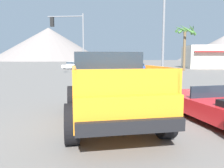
{
  "coord_description": "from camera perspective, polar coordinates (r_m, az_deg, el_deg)",
  "views": [
    {
      "loc": [
        0.42,
        -6.11,
        1.83
      ],
      "look_at": [
        -0.15,
        0.95,
        0.97
      ],
      "focal_mm": 35.0,
      "sensor_mm": 36.0,
      "label": 1
    }
  ],
  "objects": [
    {
      "name": "parked_car_white",
      "position": [
        36.59,
        -10.09,
        4.87
      ],
      "size": [
        2.83,
        4.48,
        1.15
      ],
      "rotation": [
        0.0,
        0.0,
        2.86
      ],
      "color": "white",
      "rests_on": "ground_plane"
    },
    {
      "name": "ground_plane",
      "position": [
        6.4,
        0.68,
        -9.73
      ],
      "size": [
        320.0,
        320.0,
        0.0
      ],
      "primitive_type": "plane",
      "color": "slate"
    },
    {
      "name": "palm_tree_tall",
      "position": [
        31.93,
        18.6,
        11.88
      ],
      "size": [
        3.01,
        2.87,
        6.28
      ],
      "color": "brown",
      "rests_on": "ground_plane"
    },
    {
      "name": "traffic_light_main",
      "position": [
        22.29,
        -10.89,
        12.9
      ],
      "size": [
        3.58,
        0.38,
        6.05
      ],
      "rotation": [
        0.0,
        0.0,
        3.14
      ],
      "color": "slate",
      "rests_on": "ground_plane"
    },
    {
      "name": "orange_pickup_truck",
      "position": [
        6.48,
        -1.28,
        0.66
      ],
      "size": [
        3.28,
        5.28,
        1.99
      ],
      "rotation": [
        0.0,
        0.0,
        0.26
      ],
      "color": "orange",
      "rests_on": "ground_plane"
    },
    {
      "name": "storefront_building",
      "position": [
        41.97,
        24.52,
        6.45
      ],
      "size": [
        8.74,
        7.49,
        3.86
      ],
      "color": "beige",
      "rests_on": "ground_plane"
    },
    {
      "name": "red_convertible_car",
      "position": [
        6.89,
        27.22,
        -5.71
      ],
      "size": [
        3.13,
        4.85,
        1.0
      ],
      "rotation": [
        0.0,
        0.0,
        0.34
      ],
      "color": "red",
      "rests_on": "ground_plane"
    },
    {
      "name": "parked_car_blue",
      "position": [
        27.15,
        5.76,
        4.23
      ],
      "size": [
        4.51,
        3.66,
        1.1
      ],
      "rotation": [
        0.0,
        0.0,
        2.1
      ],
      "color": "#334C9E",
      "rests_on": "ground_plane"
    },
    {
      "name": "distant_mountain_range",
      "position": [
        124.18,
        12.02,
        9.93
      ],
      "size": [
        178.53,
        79.86,
        19.18
      ],
      "color": "gray",
      "rests_on": "ground_plane"
    },
    {
      "name": "street_lamp_post",
      "position": [
        13.28,
        13.44,
        18.36
      ],
      "size": [
        0.9,
        0.24,
        7.48
      ],
      "color": "slate",
      "rests_on": "ground_plane"
    }
  ]
}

